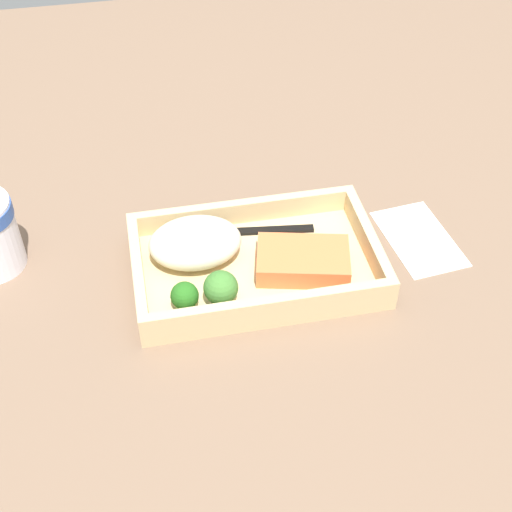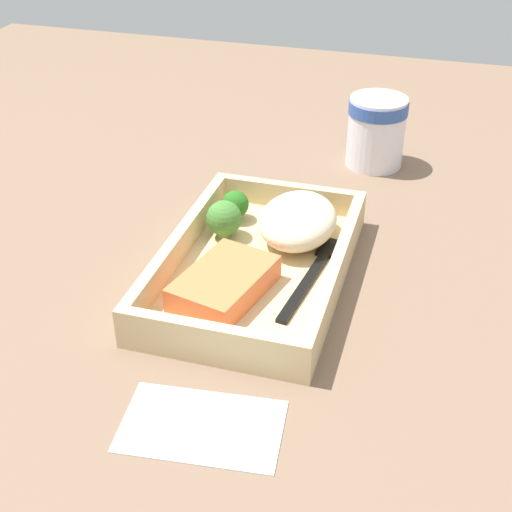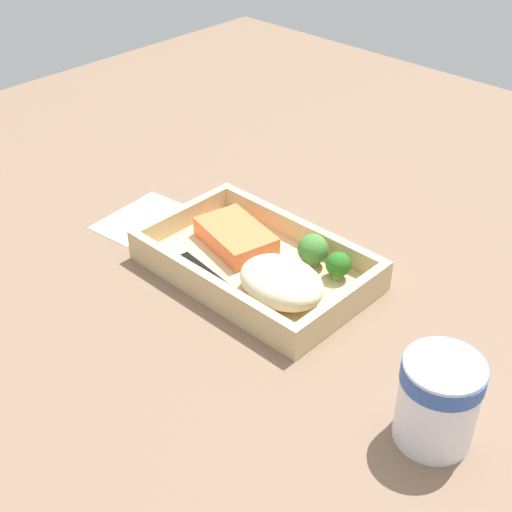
% 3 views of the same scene
% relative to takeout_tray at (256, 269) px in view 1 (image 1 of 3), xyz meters
% --- Properties ---
extents(ground_plane, '(1.60, 1.60, 0.02)m').
position_rel_takeout_tray_xyz_m(ground_plane, '(0.00, 0.00, -0.02)').
color(ground_plane, '#785E4A').
extents(takeout_tray, '(0.29, 0.18, 0.01)m').
position_rel_takeout_tray_xyz_m(takeout_tray, '(0.00, 0.00, 0.00)').
color(takeout_tray, '#D1B683').
rests_on(takeout_tray, ground_plane).
extents(tray_rim, '(0.29, 0.18, 0.03)m').
position_rel_takeout_tray_xyz_m(tray_rim, '(0.00, 0.00, 0.02)').
color(tray_rim, '#D1B683').
rests_on(tray_rim, takeout_tray).
extents(salmon_fillet, '(0.12, 0.09, 0.03)m').
position_rel_takeout_tray_xyz_m(salmon_fillet, '(-0.05, 0.02, 0.02)').
color(salmon_fillet, '#F5723F').
rests_on(salmon_fillet, takeout_tray).
extents(mashed_potatoes, '(0.11, 0.08, 0.05)m').
position_rel_takeout_tray_xyz_m(mashed_potatoes, '(0.07, -0.03, 0.03)').
color(mashed_potatoes, beige).
rests_on(mashed_potatoes, takeout_tray).
extents(broccoli_floret_1, '(0.04, 0.04, 0.04)m').
position_rel_takeout_tray_xyz_m(broccoli_floret_1, '(0.05, 0.05, 0.03)').
color(broccoli_floret_1, '#769A50').
rests_on(broccoli_floret_1, takeout_tray).
extents(broccoli_floret_2, '(0.03, 0.03, 0.04)m').
position_rel_takeout_tray_xyz_m(broccoli_floret_2, '(0.09, 0.05, 0.03)').
color(broccoli_floret_2, '#84AA5D').
rests_on(broccoli_floret_2, takeout_tray).
extents(fork, '(0.16, 0.04, 0.00)m').
position_rel_takeout_tray_xyz_m(fork, '(0.01, -0.06, 0.01)').
color(fork, black).
rests_on(fork, takeout_tray).
extents(receipt_slip, '(0.09, 0.14, 0.00)m').
position_rel_takeout_tray_xyz_m(receipt_slip, '(-0.21, -0.02, -0.00)').
color(receipt_slip, white).
rests_on(receipt_slip, ground_plane).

